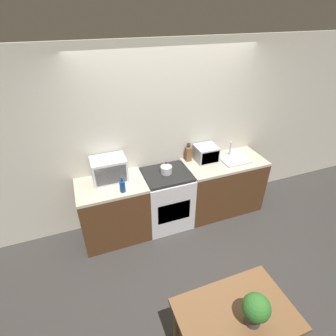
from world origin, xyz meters
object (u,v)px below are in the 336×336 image
object	(u,v)px
kettle	(166,168)
toaster_oven	(206,153)
stove_range	(167,199)
dining_table	(235,320)
bottle	(122,186)
microwave	(109,169)

from	to	relation	value
kettle	toaster_oven	world-z (taller)	toaster_oven
stove_range	dining_table	distance (m)	2.00
stove_range	bottle	bearing A→B (deg)	-163.43
microwave	dining_table	distance (m)	2.25
kettle	microwave	size ratio (longest dim) A/B	0.39
stove_range	microwave	size ratio (longest dim) A/B	1.99
microwave	toaster_oven	xyz separation A→B (m)	(1.45, 0.01, -0.04)
bottle	toaster_oven	xyz separation A→B (m)	(1.35, 0.34, 0.03)
kettle	toaster_oven	distance (m)	0.69
kettle	toaster_oven	bearing A→B (deg)	10.13
bottle	stove_range	bearing A→B (deg)	16.57
kettle	microwave	distance (m)	0.78
stove_range	bottle	size ratio (longest dim) A/B	4.18
toaster_oven	dining_table	xyz separation A→B (m)	(-0.81, -2.13, -0.35)
stove_range	bottle	xyz separation A→B (m)	(-0.67, -0.20, 0.54)
kettle	toaster_oven	xyz separation A→B (m)	(0.68, 0.12, 0.04)
kettle	bottle	size ratio (longest dim) A/B	0.82
kettle	bottle	distance (m)	0.70
microwave	stove_range	bearing A→B (deg)	-9.30
stove_range	kettle	bearing A→B (deg)	85.09
stove_range	toaster_oven	size ratio (longest dim) A/B	2.81
kettle	bottle	bearing A→B (deg)	-162.09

